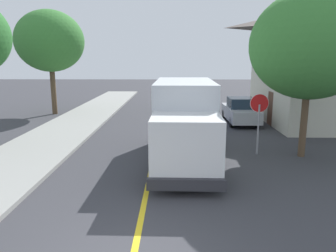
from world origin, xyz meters
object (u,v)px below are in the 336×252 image
object	(u,v)px
stop_sign	(259,112)
parked_car_near	(192,114)
parked_car_mid	(185,99)
parked_van_across	(240,111)
street_tree_down_block	(50,41)
street_tree_far_side	(311,45)
box_truck	(185,117)

from	to	relation	value
stop_sign	parked_car_near	bearing A→B (deg)	113.89
parked_car_mid	parked_van_across	xyz separation A→B (m)	(3.37, -6.06, 0.00)
parked_van_across	street_tree_down_block	bearing A→B (deg)	165.99
street_tree_down_block	stop_sign	bearing A→B (deg)	-39.12
stop_sign	street_tree_far_side	world-z (taller)	street_tree_far_side
street_tree_far_side	street_tree_down_block	world-z (taller)	street_tree_down_block
parked_car_near	parked_car_mid	distance (m)	7.36
parked_car_near	street_tree_far_side	world-z (taller)	street_tree_far_side
parked_van_across	street_tree_down_block	distance (m)	14.51
stop_sign	street_tree_down_block	xyz separation A→B (m)	(-12.68, 10.31, 3.50)
parked_car_mid	street_tree_far_side	distance (m)	14.59
street_tree_far_side	street_tree_down_block	distance (m)	17.99
parked_car_near	street_tree_far_side	bearing A→B (deg)	-54.00
parked_car_near	box_truck	bearing A→B (deg)	-96.23
box_truck	stop_sign	xyz separation A→B (m)	(3.22, 0.75, 0.09)
street_tree_down_block	parked_car_mid	bearing A→B (deg)	15.25
box_truck	street_tree_down_block	bearing A→B (deg)	130.54
box_truck	street_tree_far_side	xyz separation A→B (m)	(5.04, 0.45, 2.88)
parked_car_mid	street_tree_far_side	xyz separation A→B (m)	(4.51, -13.33, 3.85)
parked_car_mid	parked_van_across	size ratio (longest dim) A/B	1.01
stop_sign	street_tree_down_block	distance (m)	16.71
box_truck	street_tree_down_block	world-z (taller)	street_tree_down_block
parked_car_mid	street_tree_down_block	size ratio (longest dim) A/B	0.59
stop_sign	parked_van_across	bearing A→B (deg)	84.42
box_truck	parked_van_across	world-z (taller)	box_truck
parked_van_across	stop_sign	size ratio (longest dim) A/B	1.66
box_truck	parked_car_mid	bearing A→B (deg)	87.80
street_tree_far_side	parked_van_across	bearing A→B (deg)	98.93
street_tree_down_block	parked_van_across	bearing A→B (deg)	-14.01
parked_car_mid	stop_sign	world-z (taller)	stop_sign
box_truck	parked_van_across	xyz separation A→B (m)	(3.90, 7.73, -0.97)
parked_van_across	box_truck	bearing A→B (deg)	-116.76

